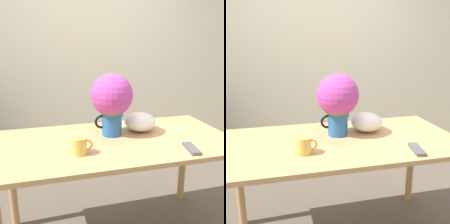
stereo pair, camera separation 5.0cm
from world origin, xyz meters
The scene contains 6 objects.
wall_back centered at (0.00, 1.69, 1.30)m, with size 8.00×0.05×2.60m.
table centered at (-0.15, -0.07, 0.69)m, with size 1.59×0.81×0.80m.
flower_vase centered at (-0.15, 0.03, 1.05)m, with size 0.29×0.29×0.43m.
coffee_mug centered at (-0.42, -0.23, 0.85)m, with size 0.13×0.09×0.10m.
white_bowl centered at (0.08, 0.06, 0.86)m, with size 0.23×0.23×0.14m.
remote_control centered at (0.25, -0.36, 0.81)m, with size 0.09×0.18×0.02m.
Camera 2 is at (-0.56, -1.67, 1.44)m, focal length 42.00 mm.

